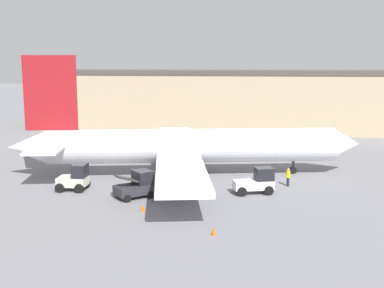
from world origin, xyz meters
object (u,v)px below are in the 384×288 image
safety_cone_far (214,231)px  ground_crew_worker (288,177)px  airplane (181,146)px  baggage_tug (257,182)px  safety_cone_near (143,208)px  pushback_tug (75,178)px  belt_loader_truck (136,185)px

safety_cone_far → ground_crew_worker: bearing=67.7°
airplane → baggage_tug: (7.63, -5.93, -1.93)m
safety_cone_near → airplane: bearing=85.1°
pushback_tug → ground_crew_worker: bearing=10.0°
baggage_tug → safety_cone_near: baggage_tug is taller
pushback_tug → safety_cone_far: 16.56m
belt_loader_truck → safety_cone_near: bearing=-110.2°
ground_crew_worker → pushback_tug: bearing=-58.7°
pushback_tug → baggage_tug: bearing=2.1°
baggage_tug → safety_cone_near: bearing=-160.3°
pushback_tug → safety_cone_near: bearing=-37.0°
airplane → pushback_tug: bearing=-151.5°
ground_crew_worker → safety_cone_near: ground_crew_worker is taller
ground_crew_worker → safety_cone_far: bearing=-3.0°
airplane → safety_cone_far: airplane is taller
baggage_tug → safety_cone_far: (-2.76, -10.86, -0.78)m
ground_crew_worker → safety_cone_near: bearing=-31.9°
airplane → safety_cone_far: size_ratio=64.65×
safety_cone_near → baggage_tug: bearing=36.3°
safety_cone_near → safety_cone_far: (5.92, -4.48, 0.00)m
airplane → ground_crew_worker: size_ratio=20.95×
airplane → baggage_tug: airplane is taller
baggage_tug → safety_cone_far: size_ratio=6.76×
ground_crew_worker → belt_loader_truck: bearing=-47.8°
belt_loader_truck → safety_cone_far: belt_loader_truck is taller
baggage_tug → pushback_tug: (-16.15, -1.15, 0.04)m
safety_cone_near → safety_cone_far: same height
ground_crew_worker → baggage_tug: size_ratio=0.46×
airplane → ground_crew_worker: 11.14m
baggage_tug → belt_loader_truck: size_ratio=1.05×
ground_crew_worker → airplane: bearing=-86.8°
airplane → safety_cone_near: airplane is taller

